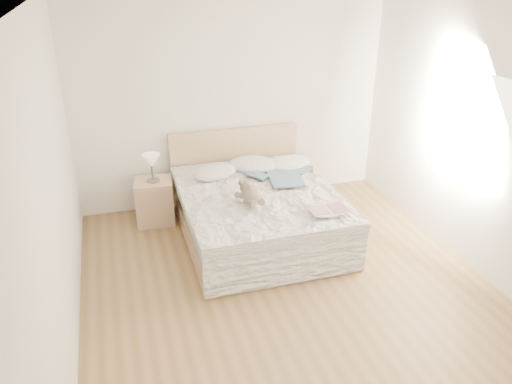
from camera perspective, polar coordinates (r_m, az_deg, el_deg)
floor at (r=5.05m, az=4.02°, el=-11.25°), size 4.00×4.50×0.00m
ceiling at (r=4.07m, az=5.24°, el=20.98°), size 4.00×4.50×0.00m
wall_back at (r=6.42m, az=-2.73°, el=10.38°), size 4.00×0.02×2.70m
wall_front at (r=2.70m, az=22.41°, el=-14.72°), size 4.00×0.02×2.70m
wall_left at (r=4.15m, az=-22.23°, el=-0.14°), size 0.02×4.50×2.70m
wall_right at (r=5.40m, az=24.87°, el=5.12°), size 0.02×4.50×2.70m
window at (r=5.58m, az=23.02°, el=7.14°), size 0.02×1.30×1.10m
bed at (r=5.84m, az=0.04°, el=-2.16°), size 1.72×2.14×1.00m
nightstand at (r=6.25m, az=-11.50°, el=-1.05°), size 0.49×0.44×0.56m
table_lamp at (r=6.02m, az=-11.85°, el=3.34°), size 0.25×0.25×0.34m
pillow_left at (r=6.06m, az=-4.76°, el=2.28°), size 0.65×0.54×0.17m
pillow_middle at (r=6.26m, az=-0.30°, el=3.16°), size 0.76×0.68×0.19m
pillow_right at (r=6.32m, az=3.86°, el=3.32°), size 0.65×0.52×0.17m
blouse at (r=5.92m, az=3.32°, el=1.66°), size 0.66×0.69×0.02m
photo_book at (r=6.15m, az=-4.43°, el=2.54°), size 0.41×0.37×0.03m
childrens_book at (r=5.21m, az=8.24°, el=-2.06°), size 0.42×0.29×0.03m
teddy_bear at (r=5.30m, az=-0.52°, el=-1.01°), size 0.30×0.39×0.19m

